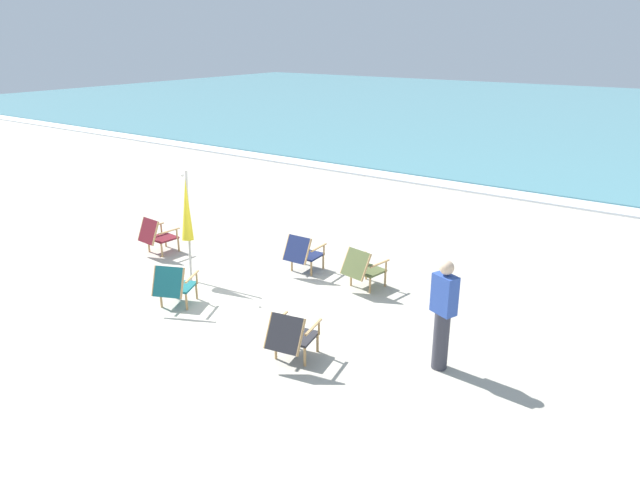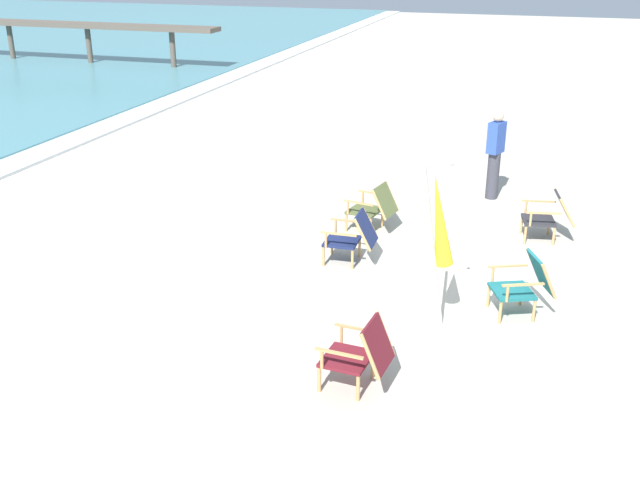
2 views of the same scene
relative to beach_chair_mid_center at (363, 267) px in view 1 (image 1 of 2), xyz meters
name	(u,v)px [view 1 (image 1 of 2)]	position (x,y,z in m)	size (l,w,h in m)	color
ground_plane	(242,299)	(-1.52, -1.62, -0.42)	(80.00, 80.00, 0.00)	#B7AF9E
sea	(590,114)	(-1.52, 28.55, -0.37)	(80.00, 40.00, 0.10)	teal
surf_band	(456,185)	(-1.52, 8.25, -0.39)	(80.00, 1.10, 0.06)	white
beach_chair_mid_center	(363,267)	(0.00, 0.00, 0.00)	(0.70, 0.83, 0.79)	#515B33
beach_chair_far_center	(291,335)	(0.45, -2.73, 0.00)	(0.70, 0.86, 0.78)	#28282D
beach_chair_back_left	(174,284)	(-2.26, -2.51, 0.00)	(0.81, 0.89, 0.80)	#196066
beach_chair_back_right	(303,252)	(-1.35, -0.02, 0.00)	(0.61, 0.76, 0.79)	#19234C
beach_chair_front_left	(156,235)	(-4.53, -0.97, 0.00)	(0.64, 0.75, 0.81)	maroon
umbrella_furled_yellow	(187,210)	(-2.94, -1.48, 0.95)	(0.42, 0.46, 2.10)	#B7B2A8
person_near_chairs	(443,314)	(2.26, -1.67, 0.41)	(0.39, 0.31, 1.63)	#383842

